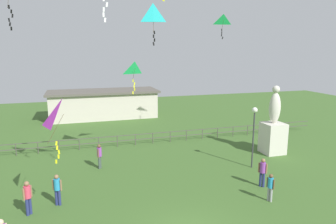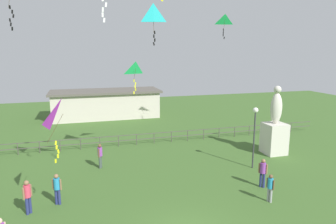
% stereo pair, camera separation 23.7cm
% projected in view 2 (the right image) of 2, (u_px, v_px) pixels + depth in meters
% --- Properties ---
extents(statue_monument, '(1.59, 1.59, 5.30)m').
position_uv_depth(statue_monument, '(275.00, 131.00, 23.71)').
color(statue_monument, beige).
rests_on(statue_monument, ground_plane).
extents(lamppost, '(0.36, 0.36, 4.21)m').
position_uv_depth(lamppost, '(255.00, 124.00, 20.49)').
color(lamppost, '#38383D').
rests_on(lamppost, ground_plane).
extents(person_0, '(0.48, 0.31, 1.68)m').
position_uv_depth(person_0, '(57.00, 187.00, 15.91)').
color(person_0, navy).
rests_on(person_0, ground_plane).
extents(person_1, '(0.28, 0.44, 1.53)m').
position_uv_depth(person_1, '(270.00, 186.00, 16.19)').
color(person_1, '#99999E').
rests_on(person_1, ground_plane).
extents(person_3, '(0.38, 0.42, 1.74)m').
position_uv_depth(person_3, '(27.00, 195.00, 14.98)').
color(person_3, navy).
rests_on(person_3, ground_plane).
extents(person_4, '(0.31, 0.47, 1.70)m').
position_uv_depth(person_4, '(100.00, 154.00, 20.88)').
color(person_4, '#3F4C47').
rests_on(person_4, ground_plane).
extents(person_5, '(0.40, 0.40, 1.74)m').
position_uv_depth(person_5, '(263.00, 171.00, 17.92)').
color(person_5, navy).
rests_on(person_5, ground_plane).
extents(kite_1, '(1.21, 0.75, 2.36)m').
position_uv_depth(kite_1, '(136.00, 69.00, 22.33)').
color(kite_1, '#1EB759').
extents(kite_2, '(1.33, 1.13, 2.95)m').
position_uv_depth(kite_2, '(63.00, 116.00, 14.36)').
color(kite_2, '#B22DB2').
extents(kite_6, '(1.20, 0.70, 2.02)m').
position_uv_depth(kite_6, '(225.00, 20.00, 25.81)').
color(kite_6, '#1EB759').
extents(kite_7, '(1.13, 0.75, 2.42)m').
position_uv_depth(kite_7, '(153.00, 15.00, 18.16)').
color(kite_7, '#19B2B2').
extents(waterfront_railing, '(36.00, 0.06, 0.95)m').
position_uv_depth(waterfront_railing, '(128.00, 138.00, 25.87)').
color(waterfront_railing, '#4C4742').
rests_on(waterfront_railing, ground_plane).
extents(pavilion_building, '(12.77, 4.98, 3.24)m').
position_uv_depth(pavilion_building, '(106.00, 104.00, 36.77)').
color(pavilion_building, beige).
rests_on(pavilion_building, ground_plane).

